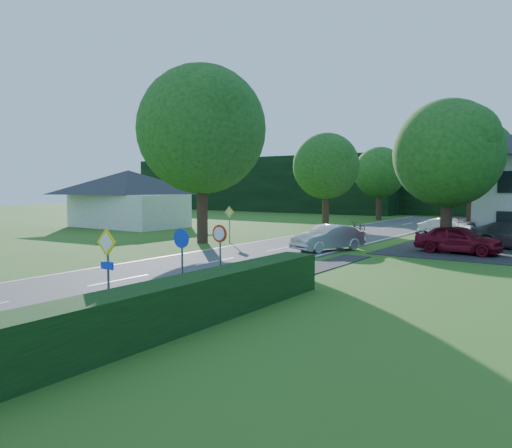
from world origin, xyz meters
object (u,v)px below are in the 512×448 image
Objects in this scene: streetlight at (448,174)px; parked_car_red at (458,239)px; moving_car at (328,238)px; motorcycle at (358,227)px; parked_car_silver_a at (451,229)px; parasol at (458,232)px.

parked_car_red is at bearing -61.11° from streetlight.
streetlight reaches higher than parked_car_red.
moving_car is at bearing -136.73° from streetlight.
moving_car is 7.15m from parked_car_red.
motorcycle is at bearing 144.30° from streetlight.
parked_car_silver_a is 5.92m from parasol.
moving_car reaches higher than motorcycle.
parked_car_red is 1.58m from parasol.
parked_car_silver_a is at bearing 89.00° from moving_car.
parked_car_red reaches higher than parked_car_silver_a.
moving_car is at bearing -143.34° from parasol.
parked_car_red is 2.02× the size of parasol.
streetlight is 1.78× the size of moving_car.
parasol is at bearing 59.08° from moving_car.
motorcycle is at bearing 100.49° from parked_car_silver_a.
parasol reaches higher than motorcycle.
streetlight is at bearing -23.11° from motorcycle.
streetlight is at bearing 65.69° from moving_car.
moving_car reaches higher than parked_car_silver_a.
parked_car_silver_a is 1.96× the size of parasol.
motorcycle is 12.10m from parked_car_red.
moving_car is 11.21m from motorcycle.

